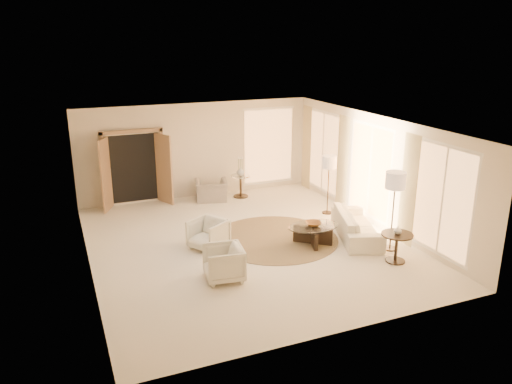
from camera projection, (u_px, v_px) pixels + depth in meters
name	position (u px, v px, depth m)	size (l,w,h in m)	color
room	(246.00, 186.00, 11.26)	(7.04, 8.04, 2.83)	silver
windows_right	(372.00, 172.00, 12.62)	(0.10, 6.40, 2.40)	#FFB266
window_back_corner	(269.00, 146.00, 15.59)	(1.70, 0.10, 2.40)	#FFB266
curtains_right	(350.00, 166.00, 13.41)	(0.06, 5.20, 2.60)	tan
french_doors	(134.00, 169.00, 14.03)	(1.95, 0.66, 2.16)	#A37E58
area_rug	(275.00, 238.00, 11.97)	(3.02, 3.02, 0.01)	#443520
sofa	(357.00, 225.00, 11.96)	(2.14, 0.84, 0.63)	#ECE7CE
armchair_left	(208.00, 233.00, 11.31)	(0.74, 0.69, 0.76)	#ECE7CE
armchair_right	(224.00, 261.00, 9.87)	(0.74, 0.69, 0.76)	#ECE7CE
accent_chair	(211.00, 187.00, 14.62)	(0.92, 0.60, 0.81)	gray
coffee_table	(313.00, 232.00, 11.58)	(1.53, 1.53, 0.45)	black
end_table	(397.00, 243.00, 10.62)	(0.68, 0.68, 0.64)	black
side_table	(241.00, 184.00, 14.94)	(0.58, 0.58, 0.67)	#31251A
floor_lamp_near	(329.00, 165.00, 13.26)	(0.39, 0.39, 1.61)	#31251A
floor_lamp_far	(395.00, 184.00, 10.91)	(0.44, 0.44, 1.82)	#31251A
bowl	(313.00, 224.00, 11.52)	(0.37, 0.37, 0.09)	brown
end_vase	(398.00, 230.00, 10.53)	(0.17, 0.17, 0.18)	silver
side_vase	(241.00, 171.00, 14.83)	(0.24, 0.24, 0.25)	silver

